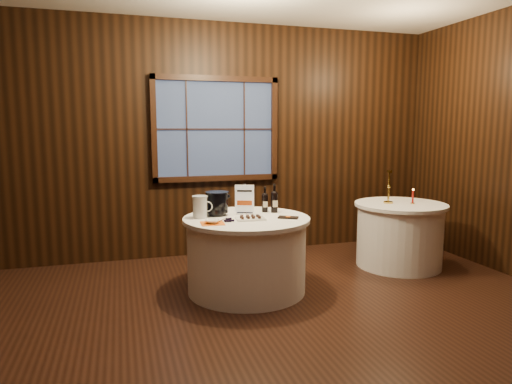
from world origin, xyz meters
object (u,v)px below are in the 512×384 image
object	(u,v)px
glass_pitcher	(200,207)
red_candle	(413,198)
port_bottle_left	(265,201)
port_bottle_right	(274,200)
ice_bucket	(217,203)
brass_candlestick	(389,191)
main_table	(247,254)
side_table	(399,234)
chocolate_box	(288,217)
chocolate_plate	(250,218)
cracker_bowl	(212,221)
sign_stand	(245,204)
grape_bunch	(229,220)

from	to	relation	value
glass_pitcher	red_candle	xyz separation A→B (m)	(2.56, 0.12, -0.04)
port_bottle_left	port_bottle_right	bearing A→B (deg)	-21.51
ice_bucket	red_candle	size ratio (longest dim) A/B	1.35
brass_candlestick	main_table	bearing A→B (deg)	-169.28
red_candle	port_bottle_left	bearing A→B (deg)	179.95
side_table	chocolate_box	size ratio (longest dim) A/B	5.49
chocolate_box	brass_candlestick	world-z (taller)	brass_candlestick
main_table	chocolate_plate	world-z (taller)	chocolate_plate
cracker_bowl	brass_candlestick	bearing A→B (deg)	13.87
side_table	cracker_bowl	bearing A→B (deg)	-168.10
main_table	chocolate_box	distance (m)	0.57
sign_stand	port_bottle_left	xyz separation A→B (m)	(0.24, 0.06, 0.01)
main_table	grape_bunch	size ratio (longest dim) A/B	8.01
glass_pitcher	brass_candlestick	size ratio (longest dim) A/B	0.56
port_bottle_right	red_candle	bearing A→B (deg)	5.15
port_bottle_right	grape_bunch	world-z (taller)	port_bottle_right
main_table	red_candle	size ratio (longest dim) A/B	7.03
side_table	chocolate_box	world-z (taller)	chocolate_box
cracker_bowl	chocolate_box	bearing A→B (deg)	2.40
chocolate_box	grape_bunch	xyz separation A→B (m)	(-0.61, 0.00, 0.01)
brass_candlestick	side_table	bearing A→B (deg)	-20.75
port_bottle_right	cracker_bowl	size ratio (longest dim) A/B	2.16
glass_pitcher	port_bottle_right	bearing A→B (deg)	23.94
chocolate_plate	sign_stand	bearing A→B (deg)	85.75
side_table	port_bottle_right	size ratio (longest dim) A/B	3.52
port_bottle_left	chocolate_plate	distance (m)	0.45
red_candle	grape_bunch	bearing A→B (deg)	-170.51
chocolate_box	grape_bunch	world-z (taller)	grape_bunch
ice_bucket	chocolate_box	size ratio (longest dim) A/B	1.25
main_table	grape_bunch	bearing A→B (deg)	-143.08
grape_bunch	ice_bucket	bearing A→B (deg)	96.22
side_table	chocolate_box	xyz separation A→B (m)	(-1.62, -0.47, 0.39)
port_bottle_left	grape_bunch	xyz separation A→B (m)	(-0.49, -0.39, -0.10)
grape_bunch	brass_candlestick	world-z (taller)	brass_candlestick
glass_pitcher	brass_candlestick	xyz separation A→B (m)	(2.31, 0.25, 0.03)
side_table	port_bottle_left	xyz separation A→B (m)	(-1.73, -0.08, 0.50)
red_candle	port_bottle_right	bearing A→B (deg)	-178.34
side_table	brass_candlestick	bearing A→B (deg)	159.25
sign_stand	cracker_bowl	world-z (taller)	sign_stand
port_bottle_left	cracker_bowl	world-z (taller)	port_bottle_left
brass_candlestick	ice_bucket	bearing A→B (deg)	-175.45
side_table	brass_candlestick	world-z (taller)	brass_candlestick
brass_candlestick	cracker_bowl	bearing A→B (deg)	-166.13
port_bottle_right	brass_candlestick	world-z (taller)	brass_candlestick
side_table	ice_bucket	bearing A→B (deg)	-177.05
grape_bunch	brass_candlestick	distance (m)	2.15
port_bottle_left	main_table	bearing A→B (deg)	-130.91
ice_bucket	grape_bunch	distance (m)	0.37
port_bottle_left	chocolate_box	bearing A→B (deg)	-64.27
chocolate_box	grape_bunch	distance (m)	0.61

